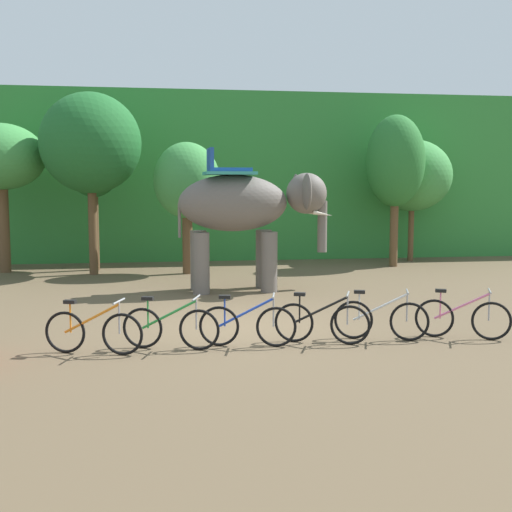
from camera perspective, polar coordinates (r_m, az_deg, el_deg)
name	(u,v)px	position (r m, az deg, el deg)	size (l,w,h in m)	color
ground_plane	(240,326)	(13.11, -1.41, -6.15)	(80.00, 80.00, 0.00)	brown
foliage_hedge	(196,177)	(27.28, -5.25, 6.87)	(36.00, 6.00, 6.32)	#338438
tree_center	(1,158)	(22.57, -21.44, 7.99)	(2.79, 2.79, 4.80)	brown
tree_right	(93,150)	(22.34, -14.10, 9.03)	(2.17, 2.17, 5.62)	brown
tree_left	(91,144)	(21.25, -14.29, 9.52)	(3.14, 3.14, 5.71)	brown
tree_far_right	(187,181)	(20.84, -6.08, 6.51)	(2.11, 2.11, 4.18)	brown
tree_far_left	(395,162)	(23.12, 12.12, 8.05)	(2.02, 2.02, 5.23)	brown
tree_center_left	(412,176)	(24.96, 13.53, 6.86)	(2.90, 2.90, 4.51)	brown
elephant	(246,208)	(17.34, -0.91, 4.18)	(4.16, 2.08, 3.78)	#665E56
bike_orange	(93,331)	(11.21, -14.07, -6.43)	(1.65, 0.66, 0.92)	black
bike_green	(170,327)	(11.30, -7.50, -6.20)	(1.65, 0.65, 0.92)	black
bike_blue	(247,325)	(11.39, -0.76, -6.05)	(1.68, 0.55, 0.92)	black
bike_black	(322,322)	(11.67, 5.77, -5.78)	(1.62, 0.73, 0.92)	black
bike_white	(381,319)	(12.08, 10.90, -5.45)	(1.64, 0.69, 0.92)	black
bike_pink	(462,318)	(12.55, 17.63, -5.19)	(1.59, 0.79, 0.92)	black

